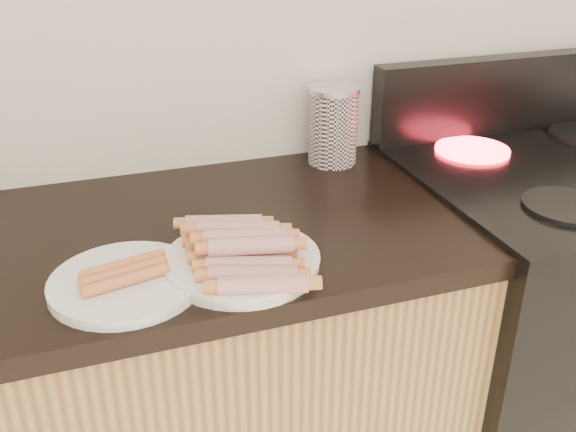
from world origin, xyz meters
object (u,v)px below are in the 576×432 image
object	(u,v)px
stove	(542,328)
side_plate	(126,282)
canister	(333,125)
main_plate	(242,263)

from	to	relation	value
stove	side_plate	xyz separation A→B (m)	(-1.04, -0.16, 0.45)
stove	side_plate	world-z (taller)	side_plate
canister	stove	bearing A→B (deg)	-25.57
stove	canister	bearing A→B (deg)	154.43
main_plate	canister	bearing A→B (deg)	50.59
side_plate	canister	bearing A→B (deg)	37.33
stove	side_plate	distance (m)	1.15
side_plate	main_plate	bearing A→B (deg)	-0.87
stove	main_plate	distance (m)	0.97
stove	canister	distance (m)	0.78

